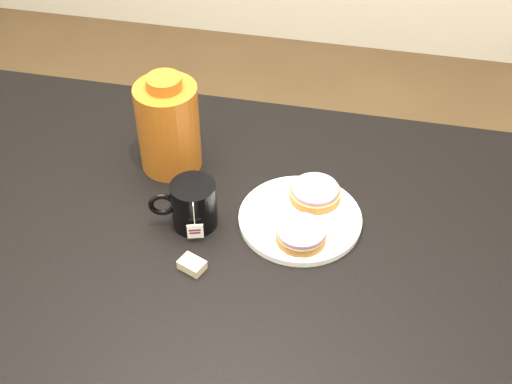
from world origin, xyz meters
TOP-DOWN VIEW (x-y plane):
  - table at (0.00, 0.00)m, footprint 1.40×0.90m
  - plate at (0.16, 0.08)m, footprint 0.23×0.23m
  - bagel_back at (0.18, 0.14)m, footprint 0.10×0.10m
  - bagel_front at (0.17, 0.02)m, footprint 0.13×0.13m
  - mug at (-0.04, 0.04)m, footprint 0.14×0.11m
  - teabag_pouch at (-0.01, -0.08)m, footprint 0.05×0.05m
  - bagel_package at (-0.13, 0.20)m, footprint 0.16×0.16m

SIDE VIEW (x-z plane):
  - table at x=0.00m, z-range 0.29..1.04m
  - plate at x=0.16m, z-range 0.75..0.77m
  - teabag_pouch at x=-0.01m, z-range 0.75..0.77m
  - bagel_back at x=0.18m, z-range 0.76..0.79m
  - bagel_front at x=0.17m, z-range 0.76..0.79m
  - mug at x=-0.04m, z-range 0.75..0.85m
  - bagel_package at x=-0.13m, z-range 0.74..0.95m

